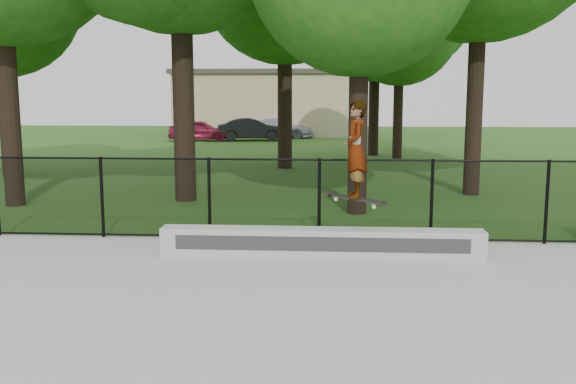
{
  "coord_description": "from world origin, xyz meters",
  "views": [
    {
      "loc": [
        2.21,
        -5.49,
        2.67
      ],
      "look_at": [
        1.55,
        4.2,
        1.2
      ],
      "focal_mm": 40.0,
      "sensor_mm": 36.0,
      "label": 1
    }
  ],
  "objects_px": {
    "car_b": "(252,129)",
    "car_c": "(280,128)",
    "grind_ledge": "(321,243)",
    "skater_airborne": "(355,152)",
    "car_a": "(200,130)"
  },
  "relations": [
    {
      "from": "car_b",
      "to": "car_c",
      "type": "relative_size",
      "value": 0.95
    },
    {
      "from": "grind_ledge",
      "to": "car_c",
      "type": "height_order",
      "value": "car_c"
    },
    {
      "from": "car_c",
      "to": "car_b",
      "type": "bearing_deg",
      "value": 163.33
    },
    {
      "from": "grind_ledge",
      "to": "car_a",
      "type": "relative_size",
      "value": 1.44
    },
    {
      "from": "grind_ledge",
      "to": "skater_airborne",
      "type": "bearing_deg",
      "value": -13.22
    },
    {
      "from": "grind_ledge",
      "to": "car_c",
      "type": "relative_size",
      "value": 1.37
    },
    {
      "from": "grind_ledge",
      "to": "car_c",
      "type": "xyz_separation_m",
      "value": [
        -3.09,
        30.19,
        0.31
      ]
    },
    {
      "from": "grind_ledge",
      "to": "car_a",
      "type": "height_order",
      "value": "car_a"
    },
    {
      "from": "car_c",
      "to": "skater_airborne",
      "type": "height_order",
      "value": "skater_airborne"
    },
    {
      "from": "grind_ledge",
      "to": "skater_airborne",
      "type": "height_order",
      "value": "skater_airborne"
    },
    {
      "from": "grind_ledge",
      "to": "car_b",
      "type": "height_order",
      "value": "car_b"
    },
    {
      "from": "car_c",
      "to": "skater_airborne",
      "type": "relative_size",
      "value": 2.27
    },
    {
      "from": "car_a",
      "to": "car_b",
      "type": "xyz_separation_m",
      "value": [
        3.01,
        0.41,
        0.04
      ]
    },
    {
      "from": "car_a",
      "to": "car_b",
      "type": "height_order",
      "value": "car_b"
    },
    {
      "from": "car_a",
      "to": "car_c",
      "type": "height_order",
      "value": "car_a"
    }
  ]
}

